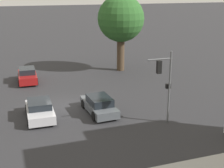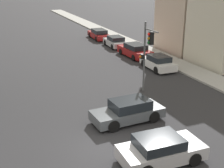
# 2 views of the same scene
# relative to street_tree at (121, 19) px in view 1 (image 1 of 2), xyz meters

# --- Properties ---
(ground_plane) EXTENTS (300.00, 300.00, 0.00)m
(ground_plane) POSITION_rel_street_tree_xyz_m (9.42, -8.64, -5.99)
(ground_plane) COLOR #28282B
(street_tree) EXTENTS (5.33, 5.33, 8.74)m
(street_tree) POSITION_rel_street_tree_xyz_m (0.00, 0.00, 0.00)
(street_tree) COLOR #423323
(street_tree) RESTS_ON ground_plane
(traffic_signal) EXTENTS (0.56, 1.95, 5.29)m
(traffic_signal) POSITION_rel_street_tree_xyz_m (15.12, -2.40, -2.54)
(traffic_signal) COLOR #515456
(traffic_signal) RESTS_ON ground_plane
(crossing_car_0) EXTENTS (4.12, 2.10, 1.33)m
(crossing_car_0) POSITION_rel_street_tree_xyz_m (11.34, -10.72, -5.35)
(crossing_car_0) COLOR #B7B7BC
(crossing_car_0) RESTS_ON ground_plane
(crossing_car_1) EXTENTS (4.03, 2.00, 1.48)m
(crossing_car_1) POSITION_rel_street_tree_xyz_m (1.44, -10.86, -5.29)
(crossing_car_1) COLOR maroon
(crossing_car_1) RESTS_ON ground_plane
(crossing_car_2) EXTENTS (4.48, 2.08, 1.38)m
(crossing_car_2) POSITION_rel_street_tree_xyz_m (11.82, -6.21, -5.33)
(crossing_car_2) COLOR #4C5156
(crossing_car_2) RESTS_ON ground_plane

